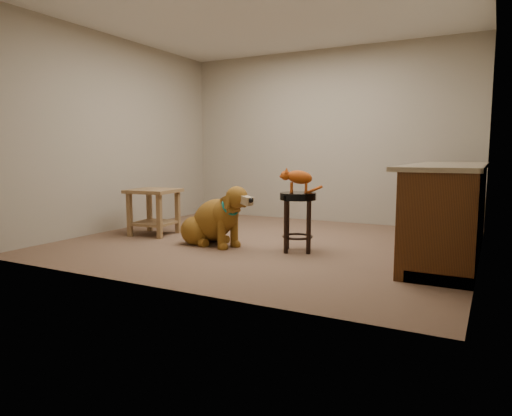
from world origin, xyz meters
The scene contains 8 objects.
floor centered at (0.00, 0.00, 0.00)m, with size 4.50×4.00×0.01m, color brown.
room_shell centered at (0.00, 0.00, 1.68)m, with size 4.54×4.04×2.62m.
cabinet_run centered at (1.94, 0.30, 0.44)m, with size 0.70×2.56×0.94m.
padded_stool centered at (0.50, -0.25, 0.45)m, with size 0.42×0.42×0.63m.
wood_stool centered at (1.85, 1.70, 0.36)m, with size 0.39×0.39×0.70m.
side_table centered at (-1.52, -0.19, 0.39)m, with size 0.63×0.63×0.59m.
golden_retriever centered at (-0.47, -0.38, 0.28)m, with size 1.12×0.68×0.75m.
tabby_kitten centered at (0.49, -0.26, 0.79)m, with size 0.41×0.29×0.29m.
Camera 1 is at (2.36, -4.72, 1.05)m, focal length 32.00 mm.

